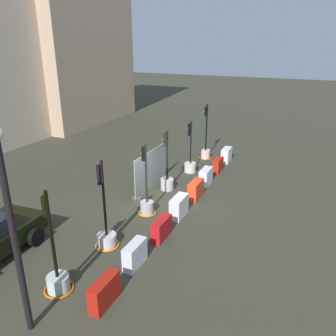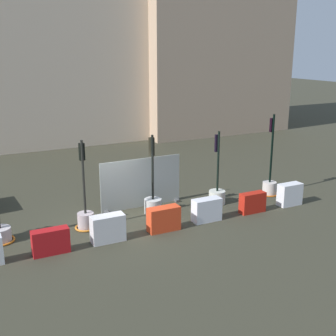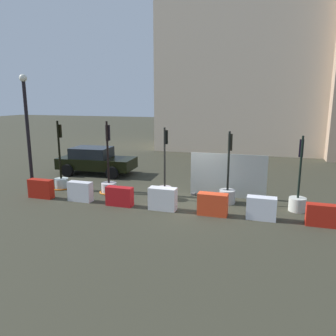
{
  "view_description": "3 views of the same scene",
  "coord_description": "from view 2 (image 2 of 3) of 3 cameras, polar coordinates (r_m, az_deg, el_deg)",
  "views": [
    {
      "loc": [
        -13.25,
        -6.19,
        7.25
      ],
      "look_at": [
        0.34,
        -0.15,
        1.62
      ],
      "focal_mm": 36.31,
      "sensor_mm": 36.0,
      "label": 1
    },
    {
      "loc": [
        -5.19,
        -13.97,
        6.24
      ],
      "look_at": [
        2.18,
        0.61,
        1.67
      ],
      "focal_mm": 46.24,
      "sensor_mm": 36.0,
      "label": 2
    },
    {
      "loc": [
        2.92,
        -13.48,
        4.47
      ],
      "look_at": [
        -1.27,
        0.36,
        1.38
      ],
      "focal_mm": 35.38,
      "sensor_mm": 36.0,
      "label": 3
    }
  ],
  "objects": [
    {
      "name": "construction_barrier_6",
      "position": [
        17.22,
        11.07,
        -4.5
      ],
      "size": [
        1.04,
        0.39,
        0.8
      ],
      "color": "red",
      "rests_on": "ground_plane"
    },
    {
      "name": "traffic_light_5",
      "position": [
        19.42,
        13.25,
        -1.86
      ],
      "size": [
        0.82,
        0.82,
        3.54
      ],
      "color": "beige",
      "rests_on": "ground_plane"
    },
    {
      "name": "traffic_light_3",
      "position": [
        16.78,
        -2.02,
        -4.12
      ],
      "size": [
        0.67,
        0.67,
        3.1
      ],
      "color": "#BCBBB8",
      "rests_on": "ground_plane"
    },
    {
      "name": "site_fence_panel",
      "position": [
        17.35,
        -3.54,
        -2.14
      ],
      "size": [
        3.42,
        0.5,
        2.01
      ],
      "color": "#9DA39D",
      "rests_on": "ground_plane"
    },
    {
      "name": "building_main_facade",
      "position": [
        31.0,
        -14.27,
        17.5
      ],
      "size": [
        17.04,
        6.61,
        14.93
      ],
      "color": "beige",
      "rests_on": "ground_plane"
    },
    {
      "name": "construction_barrier_2",
      "position": [
        14.13,
        -15.21,
        -9.34
      ],
      "size": [
        1.15,
        0.4,
        0.81
      ],
      "color": "red",
      "rests_on": "ground_plane"
    },
    {
      "name": "construction_barrier_3",
      "position": [
        14.57,
        -7.93,
        -7.9
      ],
      "size": [
        1.12,
        0.49,
        0.92
      ],
      "color": "silver",
      "rests_on": "ground_plane"
    },
    {
      "name": "building_corner_block",
      "position": [
        35.09,
        4.06,
        17.89
      ],
      "size": [
        11.81,
        9.23,
        15.25
      ],
      "color": "tan",
      "rests_on": "ground_plane"
    },
    {
      "name": "construction_barrier_5",
      "position": [
        16.14,
        5.12,
        -5.52
      ],
      "size": [
        1.08,
        0.47,
        0.86
      ],
      "color": "white",
      "rests_on": "ground_plane"
    },
    {
      "name": "construction_barrier_4",
      "position": [
        15.26,
        -0.57,
        -6.73
      ],
      "size": [
        1.15,
        0.46,
        0.87
      ],
      "color": "#E8411E",
      "rests_on": "ground_plane"
    },
    {
      "name": "construction_barrier_7",
      "position": [
        18.34,
        15.75,
        -3.37
      ],
      "size": [
        0.99,
        0.47,
        0.91
      ],
      "color": "white",
      "rests_on": "ground_plane"
    },
    {
      "name": "traffic_light_4",
      "position": [
        17.92,
        6.49,
        -3.12
      ],
      "size": [
        0.68,
        0.68,
        3.03
      ],
      "color": "silver",
      "rests_on": "ground_plane"
    },
    {
      "name": "traffic_light_2",
      "position": [
        15.69,
        -10.82,
        -6.01
      ],
      "size": [
        0.8,
        0.8,
        3.21
      ],
      "color": "#B9A7AA",
      "rests_on": "ground_plane"
    },
    {
      "name": "ground_plane",
      "position": [
        16.16,
        -5.98,
        -7.17
      ],
      "size": [
        120.0,
        120.0,
        0.0
      ],
      "primitive_type": "plane",
      "color": "#373629"
    }
  ]
}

